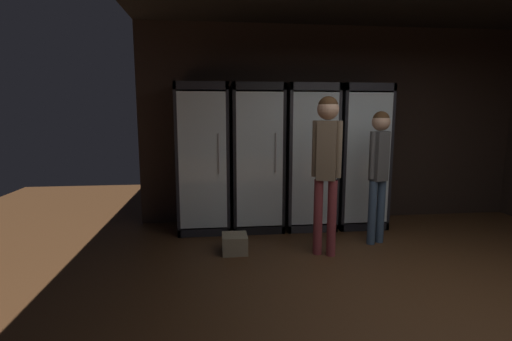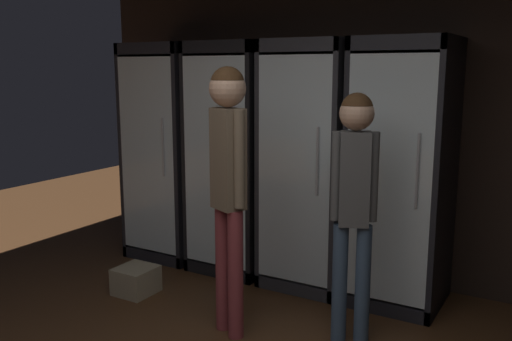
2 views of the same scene
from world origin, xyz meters
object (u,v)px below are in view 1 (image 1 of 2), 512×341
wine_crate_floor (235,244)px  cooler_center (308,158)px  cooler_far_left (203,160)px  cooler_left (256,159)px  cooler_right (357,157)px  shopper_near (379,161)px  shopper_far (327,155)px

wine_crate_floor → cooler_center: bearing=41.7°
cooler_far_left → cooler_left: same height
cooler_left → cooler_right: (1.43, -0.00, 0.01)m
cooler_left → wine_crate_floor: (-0.36, -0.96, -0.85)m
cooler_far_left → cooler_right: same height
cooler_right → shopper_near: (-0.07, -0.84, 0.05)m
cooler_far_left → cooler_left: bearing=0.1°
cooler_left → cooler_right: 1.43m
cooler_left → cooler_center: bearing=-0.3°
cooler_left → cooler_right: same height
cooler_left → shopper_near: 1.60m
cooler_center → shopper_near: bearing=-52.2°
cooler_far_left → shopper_near: size_ratio=1.22×
cooler_right → shopper_near: bearing=-94.6°
cooler_right → wine_crate_floor: bearing=-151.8°
cooler_left → cooler_right: size_ratio=1.00×
wine_crate_floor → cooler_far_left: bearing=110.6°
cooler_far_left → cooler_left: size_ratio=1.00×
cooler_center → cooler_right: same height
cooler_left → wine_crate_floor: 1.33m
shopper_near → cooler_far_left: bearing=158.1°
cooler_far_left → cooler_center: same height
cooler_right → shopper_far: size_ratio=1.12×
cooler_right → wine_crate_floor: size_ratio=6.70×
shopper_near → shopper_far: 0.80m
cooler_center → cooler_right: (0.72, 0.00, 0.00)m
cooler_left → cooler_right: bearing=-0.1°
cooler_right → wine_crate_floor: (-1.79, -0.96, -0.86)m
cooler_left → shopper_near: bearing=-31.6°
cooler_left → shopper_near: size_ratio=1.22×
cooler_right → shopper_far: 1.40m
cooler_right → wine_crate_floor: cooler_right is taller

